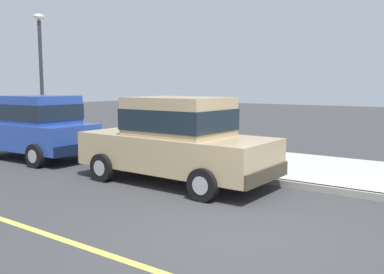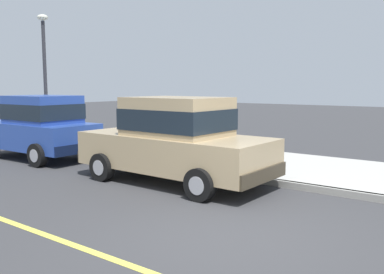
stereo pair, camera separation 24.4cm
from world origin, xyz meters
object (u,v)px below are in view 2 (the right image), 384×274
(car_blue_hatchback, at_px, (40,126))
(fire_hydrant, at_px, (95,139))
(street_lamp, at_px, (45,64))
(car_tan_sedan, at_px, (175,139))
(dog_grey, at_px, (211,142))

(car_blue_hatchback, xyz_separation_m, fire_hydrant, (1.52, -0.61, -0.50))
(fire_hydrant, distance_m, street_lamp, 3.40)
(car_tan_sedan, xyz_separation_m, street_lamp, (1.42, 6.91, 1.92))
(car_blue_hatchback, bearing_deg, fire_hydrant, -22.01)
(street_lamp, bearing_deg, dog_grey, -69.91)
(car_blue_hatchback, distance_m, dog_grey, 5.15)
(car_blue_hatchback, bearing_deg, dog_grey, -47.63)
(fire_hydrant, relative_size, street_lamp, 0.16)
(fire_hydrant, height_order, street_lamp, street_lamp)
(car_tan_sedan, distance_m, street_lamp, 7.31)
(car_tan_sedan, xyz_separation_m, dog_grey, (3.45, 1.36, -0.55))
(car_blue_hatchback, height_order, fire_hydrant, car_blue_hatchback)
(car_tan_sedan, relative_size, dog_grey, 6.57)
(car_blue_hatchback, distance_m, fire_hydrant, 1.71)
(car_tan_sedan, bearing_deg, dog_grey, 21.54)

